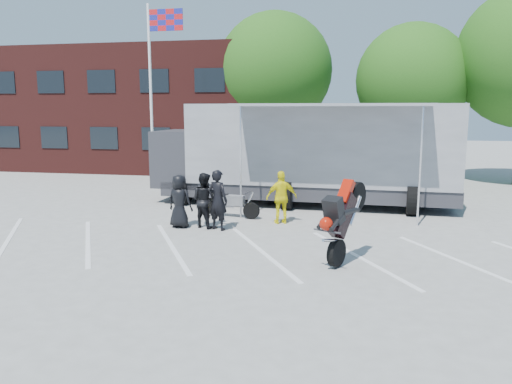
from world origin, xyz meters
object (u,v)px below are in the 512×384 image
(spectator_leather_b, at_px, (218,200))
(spectator_hivis, at_px, (282,197))
(spectator_leather_a, at_px, (180,201))
(spectator_leather_c, at_px, (204,200))
(tree_left, at_px, (274,71))
(parked_motorcycle, at_px, (233,218))
(stunt_bike_rider, at_px, (350,260))
(tree_mid, at_px, (412,80))
(transporter_truck, at_px, (306,204))
(flagpole, at_px, (156,74))

(spectator_leather_b, height_order, spectator_hivis, spectator_leather_b)
(spectator_leather_a, height_order, spectator_leather_c, spectator_leather_c)
(tree_left, distance_m, parked_motorcycle, 12.59)
(parked_motorcycle, bearing_deg, spectator_leather_a, 150.89)
(spectator_leather_b, bearing_deg, stunt_bike_rider, 172.24)
(tree_left, height_order, tree_mid, tree_left)
(tree_mid, xyz_separation_m, spectator_hivis, (-4.79, -10.80, -4.12))
(stunt_bike_rider, relative_size, spectator_leather_b, 1.17)
(parked_motorcycle, xyz_separation_m, stunt_bike_rider, (3.88, -4.04, 0.00))
(transporter_truck, relative_size, spectator_hivis, 7.08)
(spectator_hivis, bearing_deg, flagpole, -64.59)
(flagpole, bearing_deg, transporter_truck, -19.61)
(transporter_truck, xyz_separation_m, spectator_hivis, (-0.44, -3.34, 0.83))
(parked_motorcycle, height_order, stunt_bike_rider, stunt_bike_rider)
(tree_left, height_order, transporter_truck, tree_left)
(tree_mid, xyz_separation_m, parked_motorcycle, (-6.47, -10.28, -4.94))
(transporter_truck, distance_m, spectator_leather_b, 5.10)
(tree_left, distance_m, spectator_leather_c, 13.61)
(transporter_truck, relative_size, spectator_leather_b, 6.52)
(tree_left, relative_size, stunt_bike_rider, 4.11)
(transporter_truck, height_order, spectator_hivis, transporter_truck)
(stunt_bike_rider, xyz_separation_m, spectator_leather_c, (-4.40, 2.55, 0.83))
(transporter_truck, relative_size, spectator_leather_a, 7.28)
(tree_mid, bearing_deg, parked_motorcycle, -122.20)
(flagpole, bearing_deg, tree_mid, 23.97)
(flagpole, distance_m, transporter_truck, 8.90)
(tree_mid, relative_size, stunt_bike_rider, 3.65)
(spectator_leather_b, distance_m, spectator_hivis, 2.09)
(tree_mid, relative_size, spectator_leather_c, 4.61)
(tree_left, xyz_separation_m, parked_motorcycle, (0.53, -11.28, -5.57))
(flagpole, distance_m, spectator_leather_a, 8.85)
(flagpole, bearing_deg, stunt_bike_rider, -47.11)
(stunt_bike_rider, bearing_deg, spectator_leather_c, 176.08)
(flagpole, bearing_deg, spectator_leather_c, -57.87)
(tree_mid, height_order, spectator_leather_a, tree_mid)
(spectator_leather_c, bearing_deg, spectator_leather_a, 36.40)
(stunt_bike_rider, bearing_deg, tree_left, 132.22)
(tree_mid, height_order, parked_motorcycle, tree_mid)
(transporter_truck, height_order, spectator_leather_a, transporter_truck)
(flagpole, relative_size, stunt_bike_rider, 3.80)
(flagpole, xyz_separation_m, spectator_leather_c, (4.24, -6.76, -4.22))
(flagpole, distance_m, tree_left, 7.37)
(tree_left, relative_size, spectator_hivis, 5.21)
(transporter_truck, bearing_deg, stunt_bike_rider, -73.59)
(flagpole, relative_size, transporter_truck, 0.68)
(flagpole, height_order, spectator_leather_b, flagpole)
(transporter_truck, distance_m, parked_motorcycle, 3.53)
(transporter_truck, bearing_deg, flagpole, 162.45)
(tree_mid, relative_size, spectator_hivis, 4.63)
(spectator_leather_a, bearing_deg, tree_mid, -111.80)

